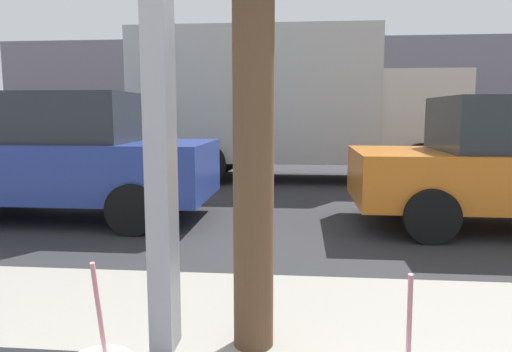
{
  "coord_description": "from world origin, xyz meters",
  "views": [
    {
      "loc": [
        0.29,
        -0.89,
        1.5
      ],
      "look_at": [
        -0.06,
        2.79,
        1.0
      ],
      "focal_mm": 33.16,
      "sensor_mm": 36.0,
      "label": 1
    }
  ],
  "objects": [
    {
      "name": "building_facade_far",
      "position": [
        0.0,
        21.5,
        2.42
      ],
      "size": [
        28.0,
        1.2,
        4.84
      ],
      "primitive_type": "cube",
      "color": "gray",
      "rests_on": "ground"
    },
    {
      "name": "ground_plane",
      "position": [
        0.0,
        8.0,
        0.0
      ],
      "size": [
        60.0,
        60.0,
        0.0
      ],
      "primitive_type": "plane",
      "color": "#2D2D30"
    },
    {
      "name": "box_truck",
      "position": [
        -0.06,
        9.74,
        1.74
      ],
      "size": [
        6.94,
        2.44,
        3.25
      ],
      "color": "beige",
      "rests_on": "ground"
    },
    {
      "name": "parked_car_blue",
      "position": [
        -3.06,
        5.47,
        0.89
      ],
      "size": [
        4.17,
        1.91,
        1.77
      ],
      "color": "#283D93",
      "rests_on": "ground"
    }
  ]
}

